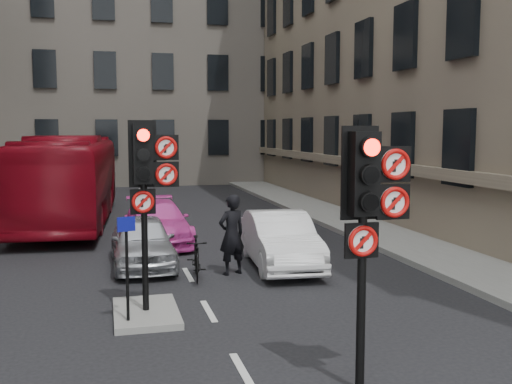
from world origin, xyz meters
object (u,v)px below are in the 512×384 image
motorcycle (196,258)px  car_white (280,240)px  car_pink (157,222)px  motorcyclist (232,234)px  signal_near (369,201)px  car_silver (142,241)px  signal_far (148,174)px  info_sign (127,254)px  bus_red (70,179)px

motorcycle → car_white: bearing=24.1°
car_pink → motorcyclist: bearing=-74.7°
car_white → car_pink: bearing=129.2°
motorcyclist → car_pink: bearing=-93.9°
signal_near → motorcyclist: 7.01m
car_pink → motorcycle: 4.74m
car_silver → motorcycle: (1.17, -1.60, -0.16)m
car_silver → signal_far: bearing=-92.0°
motorcyclist → info_sign: bearing=31.1°
info_sign → car_pink: bearing=64.7°
car_silver → motorcycle: size_ratio=2.34×
car_pink → motorcycle: (0.53, -4.71, -0.16)m
motorcycle → motorcyclist: 1.04m
signal_far → motorcycle: bearing=64.2°
car_silver → bus_red: (-2.20, 8.07, 0.99)m
signal_far → signal_near: bearing=-57.0°
car_white → bus_red: (-5.64, 8.95, 0.95)m
signal_far → motorcyclist: bearing=52.5°
car_white → car_pink: car_white is taller
bus_red → motorcycle: bearing=-67.3°
info_sign → motorcycle: bearing=45.1°
motorcyclist → info_sign: size_ratio=1.05×
info_sign → signal_far: bearing=35.8°
signal_far → motorcycle: signal_far is taller
car_silver → motorcyclist: bearing=-35.0°
car_white → motorcyclist: size_ratio=2.15×
signal_near → motorcycle: size_ratio=2.18×
signal_near → car_silver: signal_near is taller
bus_red → car_silver: bearing=-71.2°
signal_far → motorcycle: size_ratio=2.18×
signal_near → car_silver: 8.81m
car_silver → motorcyclist: 2.52m
car_pink → motorcycle: car_pink is taller
car_silver → bus_red: bearing=104.6°
car_pink → signal_near: bearing=-82.9°
car_white → motorcycle: bearing=-158.4°
car_silver → car_white: size_ratio=0.91×
signal_far → info_sign: size_ratio=1.90×
bus_red → info_sign: size_ratio=6.28×
bus_red → motorcyclist: bus_red is taller
signal_near → car_pink: signal_near is taller
motorcyclist → motorcycle: bearing=-9.2°
car_silver → bus_red: size_ratio=0.33×
car_pink → motorcyclist: 4.74m
info_sign → car_white: bearing=27.6°
motorcyclist → signal_far: bearing=31.0°
car_white → info_sign: 5.61m
signal_far → info_sign: bearing=-127.3°
signal_far → car_pink: signal_far is taller
car_white → signal_near: bearing=-93.2°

